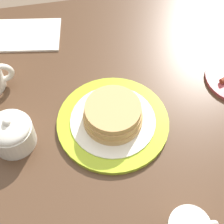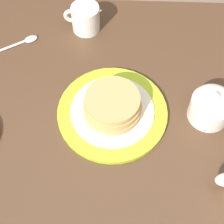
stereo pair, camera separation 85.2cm
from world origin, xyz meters
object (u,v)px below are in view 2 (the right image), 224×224
pancake_plate (112,109)px  spoon (22,42)px  creamer_pitcher (86,18)px  sugar_bowl (211,106)px

pancake_plate → spoon: bearing=-40.2°
creamer_pitcher → sugar_bowl: sugar_bowl is taller
pancake_plate → creamer_pitcher: bearing=-73.3°
sugar_bowl → spoon: size_ratio=0.80×
sugar_bowl → spoon: (0.48, -0.21, -0.04)m
creamer_pitcher → sugar_bowl: 0.42m
spoon → sugar_bowl: bearing=156.4°
pancake_plate → spoon: pancake_plate is taller
sugar_bowl → pancake_plate: bearing=1.4°
pancake_plate → creamer_pitcher: (0.08, -0.28, 0.02)m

